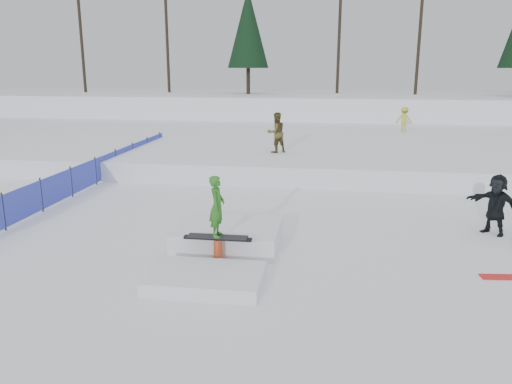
# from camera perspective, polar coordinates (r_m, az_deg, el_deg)

# --- Properties ---
(ground) EXTENTS (120.00, 120.00, 0.00)m
(ground) POSITION_cam_1_polar(r_m,az_deg,el_deg) (12.45, -3.64, -7.07)
(ground) COLOR white
(snow_berm) EXTENTS (60.00, 14.00, 2.40)m
(snow_berm) POSITION_cam_1_polar(r_m,az_deg,el_deg) (41.55, 4.98, 9.53)
(snow_berm) COLOR white
(snow_berm) RESTS_ON ground
(snow_midrise) EXTENTS (50.00, 18.00, 0.80)m
(snow_midrise) POSITION_cam_1_polar(r_m,az_deg,el_deg) (27.76, 3.18, 5.62)
(snow_midrise) COLOR white
(snow_midrise) RESTS_ON ground
(safety_fence) EXTENTS (0.05, 16.00, 1.10)m
(safety_fence) POSITION_cam_1_polar(r_m,az_deg,el_deg) (20.44, -17.85, 2.31)
(safety_fence) COLOR #3542C1
(safety_fence) RESTS_ON ground
(treeline) EXTENTS (40.24, 4.22, 10.50)m
(treeline) POSITION_cam_1_polar(r_m,az_deg,el_deg) (39.91, 14.37, 17.95)
(treeline) COLOR black
(treeline) RESTS_ON snow_berm
(walker_olive) EXTENTS (1.09, 1.04, 1.76)m
(walker_olive) POSITION_cam_1_polar(r_m,az_deg,el_deg) (22.09, 2.33, 6.80)
(walker_olive) COLOR #50441E
(walker_olive) RESTS_ON snow_midrise
(walker_ygreen) EXTENTS (1.04, 0.76, 1.44)m
(walker_ygreen) POSITION_cam_1_polar(r_m,az_deg,el_deg) (30.48, 16.58, 7.95)
(walker_ygreen) COLOR gold
(walker_ygreen) RESTS_ON snow_midrise
(spectator_dark) EXTENTS (1.47, 1.43, 1.68)m
(spectator_dark) POSITION_cam_1_polar(r_m,az_deg,el_deg) (15.13, 25.73, -1.29)
(spectator_dark) COLOR black
(spectator_dark) RESTS_ON ground
(jib_rail_feature) EXTENTS (2.60, 4.40, 2.11)m
(jib_rail_feature) POSITION_cam_1_polar(r_m,az_deg,el_deg) (12.28, -3.78, -5.85)
(jib_rail_feature) COLOR white
(jib_rail_feature) RESTS_ON ground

